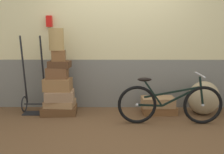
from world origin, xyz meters
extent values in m
cube|color=brown|center=(0.00, 0.00, -0.03)|extent=(9.04, 5.20, 0.06)
cube|color=slate|center=(0.00, 0.85, 0.46)|extent=(7.04, 0.20, 0.93)
cube|color=beige|center=(0.00, 0.85, 1.93)|extent=(7.04, 0.20, 2.01)
cube|color=red|center=(-1.29, 0.71, 1.63)|extent=(0.10, 0.08, 0.20)
cube|color=brown|center=(-1.09, 0.35, 0.07)|extent=(0.63, 0.43, 0.14)
cube|color=#9E754C|center=(-1.08, 0.35, 0.20)|extent=(0.54, 0.38, 0.11)
cube|color=#937051|center=(-1.07, 0.35, 0.34)|extent=(0.53, 0.41, 0.17)
cube|color=olive|center=(-1.11, 0.38, 0.53)|extent=(0.49, 0.32, 0.22)
cube|color=brown|center=(-1.11, 0.40, 0.74)|extent=(0.37, 0.27, 0.19)
cube|color=#4C2D19|center=(-1.06, 0.40, 0.89)|extent=(0.38, 0.28, 0.12)
cube|color=brown|center=(-1.07, 0.35, 1.04)|extent=(0.23, 0.15, 0.19)
cube|color=brown|center=(0.70, 0.41, 0.07)|extent=(0.61, 0.40, 0.14)
cube|color=#9E754C|center=(0.66, 0.36, 0.22)|extent=(0.58, 0.33, 0.17)
cylinder|color=#A8844C|center=(-1.10, 0.38, 1.32)|extent=(0.25, 0.25, 0.37)
torus|color=black|center=(-1.76, 0.47, 0.15)|extent=(0.02, 0.29, 0.29)
torus|color=black|center=(-1.35, 0.47, 0.15)|extent=(0.02, 0.29, 0.29)
cylinder|color=black|center=(-1.56, 0.47, 0.15)|extent=(0.40, 0.02, 0.02)
cylinder|color=black|center=(-1.73, 0.47, 0.77)|extent=(0.03, 0.18, 1.24)
cylinder|color=black|center=(-1.38, 0.47, 0.77)|extent=(0.03, 0.18, 1.24)
cube|color=black|center=(-1.56, 0.36, 0.01)|extent=(0.36, 0.22, 0.02)
ellipsoid|color=#9E8966|center=(1.47, 0.36, 0.30)|extent=(0.54, 0.46, 0.60)
torus|color=black|center=(0.25, -0.09, 0.31)|extent=(0.62, 0.06, 0.62)
sphere|color=#B2B2B7|center=(0.25, -0.09, 0.31)|extent=(0.05, 0.05, 0.05)
torus|color=black|center=(1.29, -0.10, 0.31)|extent=(0.62, 0.06, 0.62)
sphere|color=#B2B2B7|center=(1.29, -0.10, 0.31)|extent=(0.05, 0.05, 0.05)
cube|color=black|center=(0.93, -0.10, 0.45)|extent=(0.58, 0.03, 0.33)
cube|color=black|center=(0.50, -0.10, 0.50)|extent=(0.31, 0.03, 0.42)
cube|color=black|center=(0.45, -0.10, 0.30)|extent=(0.40, 0.03, 0.04)
cube|color=black|center=(0.79, -0.10, 0.52)|extent=(0.86, 0.04, 0.19)
cube|color=black|center=(1.25, -0.10, 0.54)|extent=(0.11, 0.03, 0.46)
ellipsoid|color=black|center=(0.36, -0.09, 0.72)|extent=(0.22, 0.09, 0.06)
cylinder|color=#A5A5AD|center=(1.21, -0.10, 0.80)|extent=(0.03, 0.46, 0.02)
camera|label=1|loc=(-0.12, -3.93, 1.49)|focal=40.28mm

